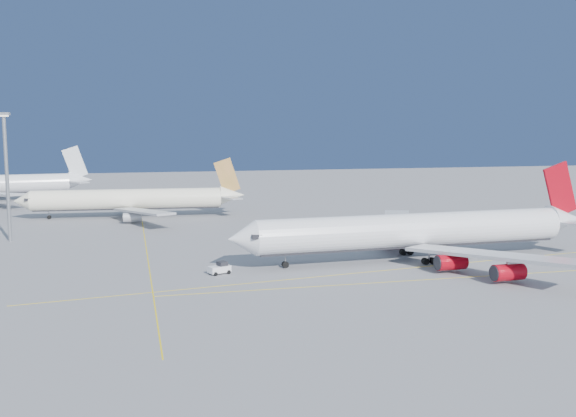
# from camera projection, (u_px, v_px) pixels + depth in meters

# --- Properties ---
(ground) EXTENTS (500.00, 500.00, 0.00)m
(ground) POSITION_uv_depth(u_px,v_px,m) (379.00, 263.00, 114.44)
(ground) COLOR slate
(ground) RESTS_ON ground
(taxiway_lines) EXTENTS (118.86, 140.00, 0.02)m
(taxiway_lines) POSITION_uv_depth(u_px,v_px,m) (290.00, 260.00, 117.04)
(taxiway_lines) COLOR yellow
(taxiway_lines) RESTS_ON ground
(airliner_virgin) EXTENTS (71.17, 63.89, 17.56)m
(airliner_virgin) POSITION_uv_depth(u_px,v_px,m) (420.00, 231.00, 116.77)
(airliner_virgin) COLOR white
(airliner_virgin) RESTS_ON ground
(airliner_etihad) EXTENTS (60.72, 55.99, 15.84)m
(airliner_etihad) POSITION_uv_depth(u_px,v_px,m) (133.00, 199.00, 172.26)
(airliner_etihad) COLOR white
(airliner_etihad) RESTS_ON ground
(pushback_tug) EXTENTS (3.97, 3.20, 2.00)m
(pushback_tug) POSITION_uv_depth(u_px,v_px,m) (220.00, 268.00, 105.55)
(pushback_tug) COLOR white
(pushback_tug) RESTS_ON ground
(light_mast) EXTENTS (2.34, 2.34, 27.08)m
(light_mast) POSITION_uv_depth(u_px,v_px,m) (6.00, 166.00, 133.96)
(light_mast) COLOR gray
(light_mast) RESTS_ON ground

